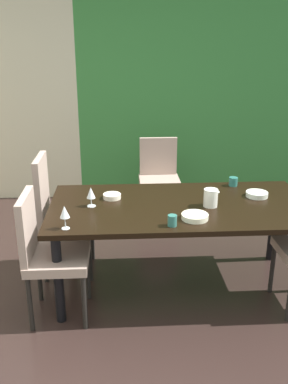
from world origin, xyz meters
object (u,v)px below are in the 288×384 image
(dining_table, at_px, (180,213))
(chair_head_far, at_px, (159,175))
(cup_west, at_px, (172,221))
(pitcher_corner, at_px, (211,198))
(serving_bowl_south, at_px, (195,217))
(wine_glass_front, at_px, (91,193))
(wine_glass_north, at_px, (65,212))
(serving_bowl_near_window, at_px, (257,194))
(serving_bowl_east, at_px, (112,196))
(chair_left_near, at_px, (46,250))
(chair_left_far, at_px, (57,211))
(cup_near_shelf, at_px, (233,182))

(dining_table, xyz_separation_m, chair_head_far, (-0.04, 1.42, -0.14))
(cup_west, relative_size, pitcher_corner, 0.57)
(serving_bowl_south, bearing_deg, wine_glass_front, 158.97)
(chair_head_far, height_order, wine_glass_north, chair_head_far)
(dining_table, bearing_deg, wine_glass_north, -154.53)
(serving_bowl_near_window, bearing_deg, wine_glass_north, -160.29)
(dining_table, bearing_deg, serving_bowl_east, 163.62)
(serving_bowl_near_window, height_order, pitcher_corner, pitcher_corner)
(chair_left_near, bearing_deg, cup_west, 84.91)
(chair_left_near, relative_size, serving_bowl_near_window, 5.35)
(wine_glass_north, relative_size, serving_bowl_east, 1.16)
(chair_left_near, xyz_separation_m, pitcher_corner, (1.24, 0.27, 0.27))
(chair_left_far, relative_size, serving_bowl_near_window, 5.88)
(serving_bowl_near_window, height_order, cup_near_shelf, cup_near_shelf)
(dining_table, height_order, serving_bowl_south, serving_bowl_south)
(chair_left_near, distance_m, serving_bowl_near_window, 1.74)
(dining_table, bearing_deg, serving_bowl_south, -78.34)
(dining_table, distance_m, wine_glass_north, 0.97)
(chair_head_far, xyz_separation_m, chair_left_near, (-0.98, -1.75, 0.01))
(wine_glass_front, relative_size, pitcher_corner, 1.10)
(chair_left_far, height_order, serving_bowl_east, chair_left_far)
(dining_table, relative_size, wine_glass_north, 12.25)
(dining_table, xyz_separation_m, serving_bowl_east, (-0.54, 0.16, 0.09))
(serving_bowl_south, relative_size, pitcher_corner, 1.38)
(cup_near_shelf, bearing_deg, pitcher_corner, -122.49)
(wine_glass_north, bearing_deg, serving_bowl_south, 6.95)
(chair_head_far, relative_size, chair_left_near, 0.96)
(wine_glass_north, xyz_separation_m, cup_west, (0.74, 0.00, -0.08))
(serving_bowl_south, bearing_deg, chair_left_near, -178.45)
(serving_bowl_east, xyz_separation_m, pitcher_corner, (0.77, -0.22, 0.05))
(wine_glass_north, height_order, cup_near_shelf, wine_glass_north)
(serving_bowl_south, height_order, cup_near_shelf, cup_near_shelf)
(cup_near_shelf, bearing_deg, chair_left_near, -154.36)
(wine_glass_north, relative_size, cup_near_shelf, 2.17)
(dining_table, bearing_deg, cup_near_shelf, 38.27)
(chair_left_near, height_order, serving_bowl_south, chair_left_near)
(chair_left_far, xyz_separation_m, pitcher_corner, (1.24, -0.38, 0.24))
(serving_bowl_east, height_order, cup_near_shelf, cup_near_shelf)
(serving_bowl_east, bearing_deg, cup_near_shelf, 13.40)
(wine_glass_north, bearing_deg, serving_bowl_east, 61.10)
(pitcher_corner, bearing_deg, serving_bowl_east, 164.20)
(chair_head_far, xyz_separation_m, serving_bowl_east, (-0.50, -1.27, 0.23))
(chair_left_far, bearing_deg, serving_bowl_east, 71.02)
(chair_left_near, height_order, serving_bowl_east, chair_left_near)
(chair_left_near, bearing_deg, wine_glass_north, 62.54)
(chair_left_near, height_order, wine_glass_front, chair_left_near)
(chair_left_far, xyz_separation_m, wine_glass_front, (0.32, -0.33, 0.27))
(chair_left_near, bearing_deg, pitcher_corner, 102.17)
(chair_head_far, bearing_deg, chair_left_far, 48.22)
(chair_left_near, xyz_separation_m, serving_bowl_near_window, (1.66, 0.46, 0.22))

